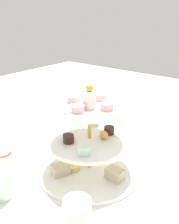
% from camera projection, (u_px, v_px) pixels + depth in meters
% --- Properties ---
extents(ground_plane, '(2.40, 2.40, 0.00)m').
position_uv_depth(ground_plane, '(89.00, 170.00, 0.75)').
color(ground_plane, silver).
extents(tiered_serving_stand, '(0.30, 0.30, 0.26)m').
position_uv_depth(tiered_serving_stand, '(89.00, 146.00, 0.72)').
color(tiered_serving_stand, white).
rests_on(tiered_serving_stand, ground_plane).
extents(water_glass_tall_right, '(0.07, 0.07, 0.12)m').
position_uv_depth(water_glass_tall_right, '(116.00, 121.00, 0.94)').
color(water_glass_tall_right, silver).
rests_on(water_glass_tall_right, ground_plane).
extents(water_glass_short_left, '(0.06, 0.06, 0.07)m').
position_uv_depth(water_glass_short_left, '(0.00, 184.00, 0.63)').
color(water_glass_short_left, silver).
rests_on(water_glass_short_left, ground_plane).
extents(teacup_with_saucer, '(0.09, 0.09, 0.05)m').
position_uv_depth(teacup_with_saucer, '(3.00, 159.00, 0.76)').
color(teacup_with_saucer, white).
rests_on(teacup_with_saucer, ground_plane).
extents(butter_knife_right, '(0.16, 0.08, 0.00)m').
position_uv_depth(butter_knife_right, '(40.00, 134.00, 0.96)').
color(butter_knife_right, silver).
rests_on(butter_knife_right, ground_plane).
extents(water_glass_mid_back, '(0.06, 0.06, 0.08)m').
position_uv_depth(water_glass_mid_back, '(77.00, 216.00, 0.53)').
color(water_glass_mid_back, silver).
rests_on(water_glass_mid_back, ground_plane).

